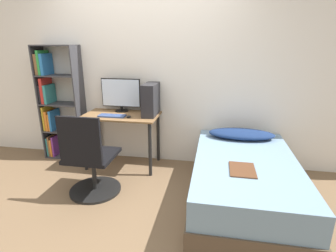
{
  "coord_description": "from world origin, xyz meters",
  "views": [
    {
      "loc": [
        0.96,
        -2.19,
        1.66
      ],
      "look_at": [
        0.44,
        0.64,
        0.75
      ],
      "focal_mm": 28.0,
      "sensor_mm": 36.0,
      "label": 1
    }
  ],
  "objects": [
    {
      "name": "office_chair",
      "position": [
        -0.37,
        0.26,
        0.36
      ],
      "size": [
        0.59,
        0.59,
        0.97
      ],
      "color": "black",
      "rests_on": "ground_plane"
    },
    {
      "name": "bed",
      "position": [
        1.31,
        0.43,
        0.25
      ],
      "size": [
        1.08,
        1.82,
        0.5
      ],
      "color": "#4C3D2D",
      "rests_on": "ground_plane"
    },
    {
      "name": "magazine",
      "position": [
        1.25,
        0.16,
        0.51
      ],
      "size": [
        0.24,
        0.32,
        0.01
      ],
      "color": "#56331E",
      "rests_on": "bed"
    },
    {
      "name": "monitor",
      "position": [
        -0.33,
        1.23,
        0.99
      ],
      "size": [
        0.56,
        0.19,
        0.46
      ],
      "color": "black",
      "rests_on": "desk"
    },
    {
      "name": "pc_tower",
      "position": [
        0.12,
        1.12,
        0.95
      ],
      "size": [
        0.17,
        0.41,
        0.42
      ],
      "color": "#232328",
      "rests_on": "desk"
    },
    {
      "name": "ground_plane",
      "position": [
        0.0,
        0.0,
        0.0
      ],
      "size": [
        14.0,
        14.0,
        0.0
      ],
      "primitive_type": "plane",
      "color": "brown"
    },
    {
      "name": "mouse",
      "position": [
        -0.13,
        0.94,
        0.75
      ],
      "size": [
        0.06,
        0.09,
        0.02
      ],
      "color": "black",
      "rests_on": "desk"
    },
    {
      "name": "pillow",
      "position": [
        1.31,
        1.08,
        0.56
      ],
      "size": [
        0.82,
        0.36,
        0.11
      ],
      "color": "navy",
      "rests_on": "bed"
    },
    {
      "name": "wall_back",
      "position": [
        0.0,
        1.36,
        1.25
      ],
      "size": [
        8.0,
        0.05,
        2.5
      ],
      "color": "silver",
      "rests_on": "ground_plane"
    },
    {
      "name": "keyboard",
      "position": [
        -0.36,
        0.94,
        0.75
      ],
      "size": [
        0.35,
        0.14,
        0.02
      ],
      "color": "#33477A",
      "rests_on": "desk"
    },
    {
      "name": "bookshelf",
      "position": [
        -1.33,
        1.19,
        0.82
      ],
      "size": [
        0.6,
        0.29,
        1.64
      ],
      "color": "#38383D",
      "rests_on": "ground_plane"
    },
    {
      "name": "desk",
      "position": [
        -0.28,
        1.05,
        0.62
      ],
      "size": [
        1.01,
        0.58,
        0.74
      ],
      "color": "brown",
      "rests_on": "ground_plane"
    }
  ]
}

